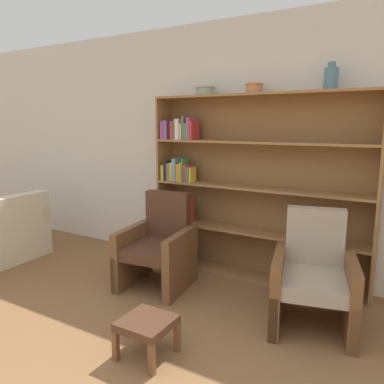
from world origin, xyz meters
name	(u,v)px	position (x,y,z in m)	size (l,w,h in m)	color
wall_back	(273,150)	(0.00, 2.83, 1.38)	(12.00, 0.06, 2.75)	silver
bookshelf	(239,188)	(-0.31, 2.66, 0.96)	(2.35, 0.30, 1.95)	olive
bowl_stoneware	(205,90)	(-0.71, 2.64, 2.00)	(0.22, 0.22, 0.10)	gray
bowl_cream	(254,88)	(-0.15, 2.64, 2.01)	(0.18, 0.18, 0.10)	#C67547
vase_tall	(331,78)	(0.58, 2.64, 2.06)	(0.12, 0.12, 0.25)	slate
armchair_leather	(159,247)	(-0.89, 1.97, 0.40)	(0.72, 0.75, 0.94)	brown
armchair_cushioned	(314,278)	(0.67, 1.97, 0.40)	(0.78, 0.81, 0.94)	brown
footstool	(147,326)	(-0.25, 0.92, 0.23)	(0.35, 0.35, 0.28)	brown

